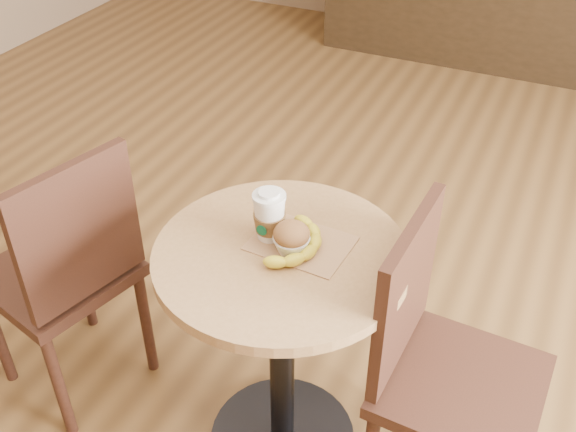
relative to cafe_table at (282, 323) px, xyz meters
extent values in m
plane|color=brown|center=(0.02, 0.08, -0.51)|extent=(7.00, 7.00, 0.00)
cylinder|color=black|center=(0.00, 0.00, -0.13)|extent=(0.07, 0.07, 0.72)
cylinder|color=#A47A4B|center=(0.00, 0.00, 0.23)|extent=(0.63, 0.63, 0.03)
cube|color=#381D13|center=(-0.73, -0.04, -0.06)|extent=(0.48, 0.48, 0.04)
cylinder|color=#381D13|center=(-0.85, 0.16, -0.28)|extent=(0.04, 0.04, 0.44)
cylinder|color=#381D13|center=(-0.53, 0.08, -0.28)|extent=(0.04, 0.04, 0.44)
cylinder|color=#381D13|center=(-0.61, -0.25, -0.28)|extent=(0.04, 0.04, 0.44)
cube|color=#381D13|center=(-0.56, -0.09, 0.18)|extent=(0.12, 0.37, 0.41)
cube|color=#381D13|center=(0.48, 0.05, -0.07)|extent=(0.41, 0.41, 0.04)
cylinder|color=#381D13|center=(0.65, 0.21, -0.29)|extent=(0.04, 0.04, 0.44)
cylinder|color=#381D13|center=(0.32, 0.22, -0.29)|extent=(0.04, 0.04, 0.44)
cube|color=#381D13|center=(0.30, 0.06, 0.18)|extent=(0.05, 0.37, 0.41)
cube|color=#A2754E|center=(0.03, 0.05, 0.25)|extent=(0.25, 0.19, 0.00)
cylinder|color=silver|center=(-0.05, 0.04, 0.37)|extent=(0.08, 0.08, 0.01)
cylinder|color=silver|center=(-0.05, 0.04, 0.38)|extent=(0.05, 0.05, 0.01)
cylinder|color=#074F2F|center=(-0.05, 0.00, 0.29)|extent=(0.03, 0.00, 0.03)
ellipsoid|color=brown|center=(0.02, 0.01, 0.30)|extent=(0.09, 0.09, 0.06)
ellipsoid|color=#F3E6C2|center=(0.02, 0.01, 0.32)|extent=(0.03, 0.03, 0.02)
camera|label=1|loc=(0.55, -1.14, 1.28)|focal=42.00mm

